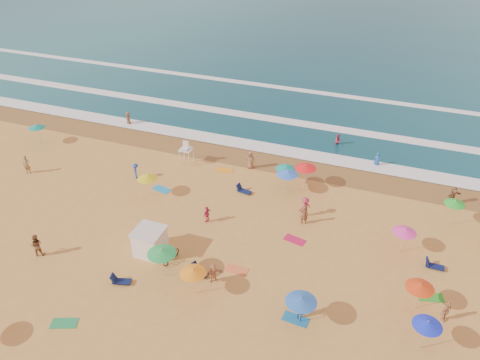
% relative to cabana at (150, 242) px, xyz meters
% --- Properties ---
extents(ground, '(220.00, 220.00, 0.00)m').
position_rel_cabana_xyz_m(ground, '(4.34, 3.78, -1.00)').
color(ground, gold).
rests_on(ground, ground).
extents(ocean, '(220.00, 140.00, 0.18)m').
position_rel_cabana_xyz_m(ocean, '(4.34, 87.78, -1.00)').
color(ocean, '#0C4756').
rests_on(ocean, ground).
extents(wet_sand, '(220.00, 220.00, 0.00)m').
position_rel_cabana_xyz_m(wet_sand, '(4.34, 16.28, -0.99)').
color(wet_sand, olive).
rests_on(wet_sand, ground).
extents(surf_foam, '(200.00, 18.70, 0.05)m').
position_rel_cabana_xyz_m(surf_foam, '(4.34, 25.10, -0.90)').
color(surf_foam, white).
rests_on(surf_foam, ground).
extents(cabana, '(2.00, 2.00, 2.00)m').
position_rel_cabana_xyz_m(cabana, '(0.00, 0.00, 0.00)').
color(cabana, white).
rests_on(cabana, ground).
extents(cabana_roof, '(2.20, 2.20, 0.12)m').
position_rel_cabana_xyz_m(cabana_roof, '(0.00, 0.00, 1.06)').
color(cabana_roof, silver).
rests_on(cabana_roof, cabana).
extents(bicycle, '(0.93, 1.96, 0.99)m').
position_rel_cabana_xyz_m(bicycle, '(1.90, -0.30, -0.51)').
color(bicycle, black).
rests_on(bicycle, ground).
extents(lifeguard_stand, '(1.20, 1.20, 2.10)m').
position_rel_cabana_xyz_m(lifeguard_stand, '(-3.32, 13.15, 0.05)').
color(lifeguard_stand, white).
rests_on(lifeguard_stand, ground).
extents(beach_umbrellas, '(52.99, 26.63, 0.72)m').
position_rel_cabana_xyz_m(beach_umbrellas, '(7.78, 4.21, 1.13)').
color(beach_umbrellas, blue).
rests_on(beach_umbrellas, ground).
extents(loungers, '(43.15, 17.84, 0.34)m').
position_rel_cabana_xyz_m(loungers, '(5.38, 0.47, -0.83)').
color(loungers, '#0D1545').
rests_on(loungers, ground).
extents(towels, '(44.80, 22.79, 0.03)m').
position_rel_cabana_xyz_m(towels, '(8.24, 2.07, -0.98)').
color(towels, '#E8571D').
rests_on(towels, ground).
extents(beachgoers, '(54.89, 26.33, 2.13)m').
position_rel_cabana_xyz_m(beachgoers, '(5.32, 8.33, -0.19)').
color(beachgoers, brown).
rests_on(beachgoers, ground).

